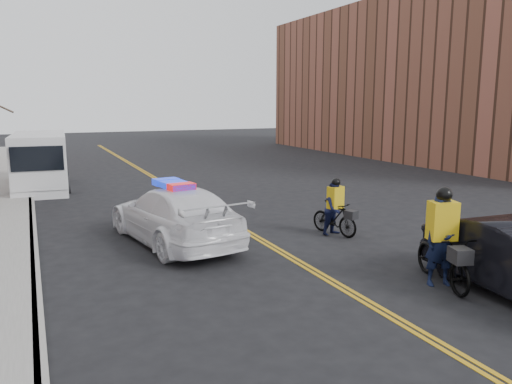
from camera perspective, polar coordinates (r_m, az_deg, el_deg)
The scene contains 9 objects.
ground at distance 12.70m, azimuth 4.66°, elevation -7.87°, with size 120.00×120.00×0.00m, color black.
center_line_left at distance 19.82m, azimuth -6.84°, elevation -1.31°, with size 0.10×60.00×0.01m, color #C18D16.
center_line_right at distance 19.87m, azimuth -6.40°, elevation -1.27°, with size 0.10×60.00×0.01m, color #C18D16.
curb at distance 18.93m, azimuth -24.19°, elevation -2.48°, with size 0.20×60.00×0.15m, color gray.
building_across at distance 39.95m, azimuth 20.35°, elevation 11.81°, with size 12.00×30.00×11.00m, color brown.
police_cruiser at distance 14.28m, azimuth -9.32°, elevation -2.57°, with size 3.04×5.81×1.77m.
cargo_van at distance 24.79m, azimuth -23.41°, elevation 3.12°, with size 2.62×6.19×2.54m.
cyclist_near at distance 11.58m, azimuth 20.35°, elevation -6.39°, with size 1.36×2.34×2.17m.
cyclist_far at distance 15.15m, azimuth 9.05°, elevation -2.33°, with size 0.92×1.77×1.73m.
Camera 1 is at (-5.91, -10.53, 3.93)m, focal length 35.00 mm.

